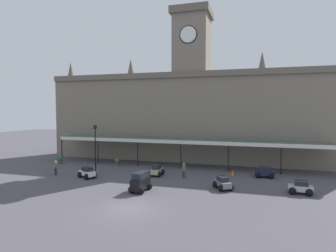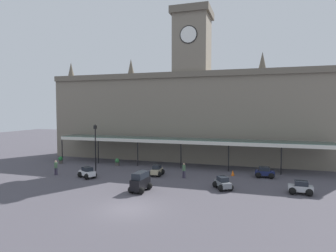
# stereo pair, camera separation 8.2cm
# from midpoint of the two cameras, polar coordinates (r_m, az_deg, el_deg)

# --- Properties ---
(ground_plane) EXTENTS (140.00, 140.00, 0.00)m
(ground_plane) POSITION_cam_midpoint_polar(r_m,az_deg,el_deg) (22.85, -7.70, -15.90)
(ground_plane) COLOR #4A464E
(station_building) EXTENTS (43.08, 5.71, 21.75)m
(station_building) POSITION_cam_midpoint_polar(r_m,az_deg,el_deg) (42.48, 4.80, 2.84)
(station_building) COLOR slate
(station_building) RESTS_ON ground
(entrance_canopy) EXTENTS (35.75, 3.26, 3.65)m
(entrance_canopy) POSITION_cam_midpoint_polar(r_m,az_deg,el_deg) (37.79, 3.13, -2.75)
(entrance_canopy) COLOR #38564C
(entrance_canopy) RESTS_ON ground
(car_silver_sedan) EXTENTS (2.10, 1.59, 1.19)m
(car_silver_sedan) POSITION_cam_midpoint_polar(r_m,az_deg,el_deg) (28.69, 24.76, -11.13)
(car_silver_sedan) COLOR #B2B5BA
(car_silver_sedan) RESTS_ON ground
(car_white_sedan) EXTENTS (2.24, 2.03, 1.19)m
(car_white_sedan) POSITION_cam_midpoint_polar(r_m,az_deg,el_deg) (33.26, -15.58, -8.96)
(car_white_sedan) COLOR silver
(car_white_sedan) RESTS_ON ground
(car_navy_sedan) EXTENTS (2.06, 1.53, 1.19)m
(car_navy_sedan) POSITION_cam_midpoint_polar(r_m,az_deg,el_deg) (33.86, 18.58, -8.79)
(car_navy_sedan) COLOR #19214C
(car_navy_sedan) RESTS_ON ground
(car_grey_sedan) EXTENTS (2.09, 2.25, 1.19)m
(car_grey_sedan) POSITION_cam_midpoint_polar(r_m,az_deg,el_deg) (28.15, 10.83, -11.15)
(car_grey_sedan) COLOR slate
(car_grey_sedan) RESTS_ON ground
(car_black_van) EXTENTS (1.71, 2.46, 1.77)m
(car_black_van) POSITION_cam_midpoint_polar(r_m,az_deg,el_deg) (27.07, -5.37, -11.03)
(car_black_van) COLOR black
(car_black_van) RESTS_ON ground
(car_beige_sedan) EXTENTS (1.58, 2.09, 1.19)m
(car_beige_sedan) POSITION_cam_midpoint_polar(r_m,az_deg,el_deg) (33.14, -2.15, -8.88)
(car_beige_sedan) COLOR tan
(car_beige_sedan) RESTS_ON ground
(pedestrian_near_entrance) EXTENTS (0.39, 0.34, 1.67)m
(pedestrian_near_entrance) POSITION_cam_midpoint_polar(r_m,az_deg,el_deg) (35.66, -21.18, -7.57)
(pedestrian_near_entrance) COLOR #3F384C
(pedestrian_near_entrance) RESTS_ON ground
(pedestrian_beside_cars) EXTENTS (0.37, 0.34, 1.67)m
(pedestrian_beside_cars) POSITION_cam_midpoint_polar(r_m,az_deg,el_deg) (31.90, 3.24, -8.62)
(pedestrian_beside_cars) COLOR #3F384C
(pedestrian_beside_cars) RESTS_ON ground
(victorian_lamppost) EXTENTS (0.30, 0.30, 5.69)m
(victorian_lamppost) POSITION_cam_midpoint_polar(r_m,az_deg,el_deg) (36.06, -14.06, -3.19)
(victorian_lamppost) COLOR black
(victorian_lamppost) RESTS_ON ground
(traffic_cone) EXTENTS (0.40, 0.40, 0.67)m
(traffic_cone) POSITION_cam_midpoint_polar(r_m,az_deg,el_deg) (33.88, 12.73, -8.98)
(traffic_cone) COLOR orange
(traffic_cone) RESTS_ON ground
(planter_by_canopy) EXTENTS (0.60, 0.60, 0.96)m
(planter_by_canopy) POSITION_cam_midpoint_polar(r_m,az_deg,el_deg) (39.41, -9.94, -6.98)
(planter_by_canopy) COLOR #47423D
(planter_by_canopy) RESTS_ON ground
(planter_near_kerb) EXTENTS (0.60, 0.60, 0.96)m
(planter_near_kerb) POSITION_cam_midpoint_polar(r_m,az_deg,el_deg) (43.00, -20.38, -6.28)
(planter_near_kerb) COLOR #47423D
(planter_near_kerb) RESTS_ON ground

